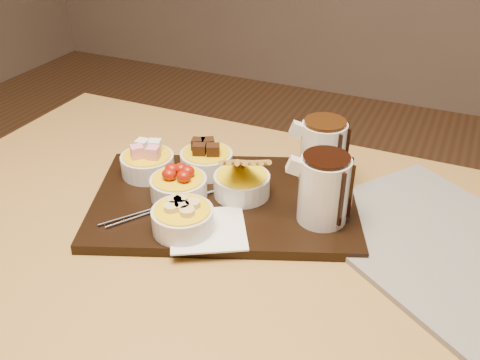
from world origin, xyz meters
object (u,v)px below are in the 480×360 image
at_px(pitcher_milk_chocolate, 323,152).
at_px(serving_board, 225,201).
at_px(newspaper, 441,244).
at_px(bowl_strawberries, 179,188).
at_px(dining_table, 224,279).
at_px(pitcher_dark_chocolate, 324,190).

bearing_deg(pitcher_milk_chocolate, serving_board, -158.20).
height_order(serving_board, newspaper, serving_board).
bearing_deg(bowl_strawberries, dining_table, -22.11).
distance_m(dining_table, pitcher_dark_chocolate, 0.24).
relative_size(dining_table, pitcher_milk_chocolate, 10.67).
relative_size(serving_board, pitcher_milk_chocolate, 4.09).
relative_size(dining_table, bowl_strawberries, 12.00).
xyz_separation_m(pitcher_dark_chocolate, newspaper, (0.19, 0.03, -0.07)).
bearing_deg(dining_table, serving_board, 113.85).
bearing_deg(pitcher_dark_chocolate, newspaper, -12.83).
height_order(dining_table, newspaper, newspaper).
height_order(serving_board, pitcher_dark_chocolate, pitcher_dark_chocolate).
bearing_deg(newspaper, pitcher_dark_chocolate, -136.12).
bearing_deg(serving_board, dining_table, -88.18).
distance_m(serving_board, newspaper, 0.37).
distance_m(dining_table, serving_board, 0.14).
xyz_separation_m(pitcher_milk_chocolate, newspaper, (0.23, -0.09, -0.07)).
bearing_deg(bowl_strawberries, newspaper, 9.31).
height_order(dining_table, serving_board, serving_board).
xyz_separation_m(pitcher_dark_chocolate, pitcher_milk_chocolate, (-0.04, 0.12, 0.00)).
bearing_deg(pitcher_dark_chocolate, dining_table, -171.15).
xyz_separation_m(serving_board, bowl_strawberries, (-0.07, -0.03, 0.03)).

